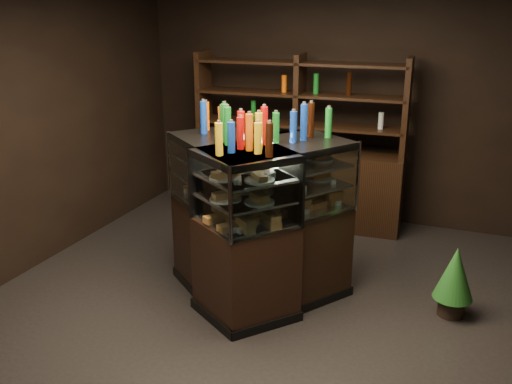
% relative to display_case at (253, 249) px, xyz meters
% --- Properties ---
extents(ground, '(5.00, 5.00, 0.00)m').
position_rel_display_case_xyz_m(ground, '(0.20, -0.10, -0.48)').
color(ground, black).
rests_on(ground, ground).
extents(room_shell, '(5.02, 5.02, 3.01)m').
position_rel_display_case_xyz_m(room_shell, '(0.20, -0.10, 1.46)').
color(room_shell, black).
rests_on(room_shell, ground).
extents(display_case, '(1.74, 1.48, 1.45)m').
position_rel_display_case_xyz_m(display_case, '(0.00, 0.00, 0.00)').
color(display_case, black).
rests_on(display_case, ground).
extents(food_display, '(1.32, 1.11, 0.45)m').
position_rel_display_case_xyz_m(food_display, '(0.00, -0.01, 0.60)').
color(food_display, '#BF7144').
rests_on(food_display, display_case).
extents(bottles_top, '(1.14, 0.97, 0.30)m').
position_rel_display_case_xyz_m(bottles_top, '(-0.00, 0.00, 1.10)').
color(bottles_top, yellow).
rests_on(bottles_top, display_case).
extents(potted_conifer, '(0.33, 0.33, 0.71)m').
position_rel_display_case_xyz_m(potted_conifer, '(1.68, 0.37, -0.08)').
color(potted_conifer, black).
rests_on(potted_conifer, ground).
extents(back_shelving, '(2.46, 0.56, 2.00)m').
position_rel_display_case_xyz_m(back_shelving, '(-0.22, 1.95, 0.12)').
color(back_shelving, black).
rests_on(back_shelving, ground).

